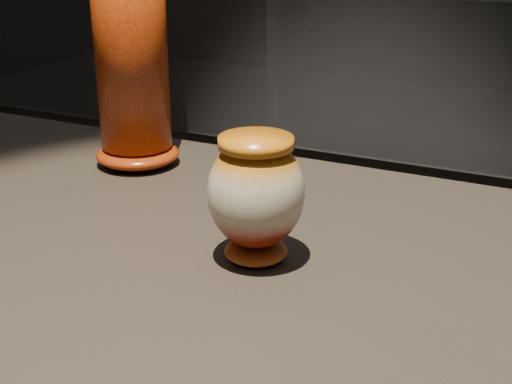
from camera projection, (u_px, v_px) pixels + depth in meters
main_vase at (256, 194)px, 0.84m from camera, size 0.12×0.12×0.16m
tall_vase at (130, 37)px, 1.12m from camera, size 0.16×0.16×0.44m
back_shelf at (420, 29)px, 4.24m from camera, size 2.00×0.60×0.90m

